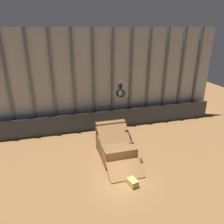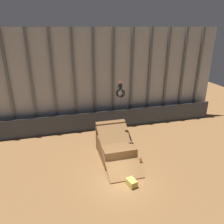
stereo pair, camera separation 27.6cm
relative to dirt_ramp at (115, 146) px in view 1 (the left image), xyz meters
name	(u,v)px [view 1 (the left image)]	position (x,y,z in m)	size (l,w,h in m)	color
ground_plane	(122,181)	(-0.57, -3.93, -1.04)	(60.00, 60.00, 0.00)	olive
arena_back_wall	(93,81)	(-0.57, 7.28, 4.92)	(32.00, 0.40, 11.92)	#ADB2B7
lower_barrier	(96,121)	(-0.57, 6.26, 0.12)	(31.36, 0.20, 2.31)	#383D47
dirt_ramp	(115,146)	(0.00, 0.00, 0.00)	(3.05, 5.99, 3.09)	brown
rider_bike_solo	(120,91)	(0.53, 0.22, 5.54)	(1.06, 1.77, 1.61)	black
traffic_cone_near_ramp	(141,159)	(2.05, -1.76, -0.76)	(0.36, 0.36, 0.58)	black
hay_bale_trackside	(133,183)	(0.11, -4.61, -0.76)	(0.80, 1.02, 0.57)	#CCB751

